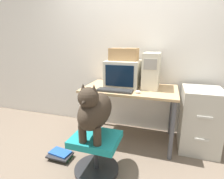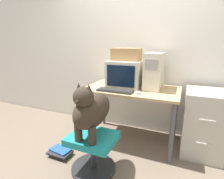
# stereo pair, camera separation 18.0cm
# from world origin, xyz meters

# --- Properties ---
(ground_plane) EXTENTS (12.00, 12.00, 0.00)m
(ground_plane) POSITION_xyz_m (0.00, 0.00, 0.00)
(ground_plane) COLOR #6B5B4C
(wall_back) EXTENTS (8.00, 0.05, 2.60)m
(wall_back) POSITION_xyz_m (0.00, 0.79, 1.30)
(wall_back) COLOR silver
(wall_back) RESTS_ON ground_plane
(desk) EXTENTS (1.24, 0.73, 0.77)m
(desk) POSITION_xyz_m (0.00, 0.36, 0.67)
(desk) COLOR tan
(desk) RESTS_ON ground_plane
(crt_monitor) EXTENTS (0.46, 0.46, 0.35)m
(crt_monitor) POSITION_xyz_m (-0.12, 0.46, 0.95)
(crt_monitor) COLOR beige
(crt_monitor) RESTS_ON desk
(pc_tower) EXTENTS (0.21, 0.43, 0.47)m
(pc_tower) POSITION_xyz_m (0.26, 0.47, 1.00)
(pc_tower) COLOR beige
(pc_tower) RESTS_ON desk
(keyboard) EXTENTS (0.45, 0.16, 0.03)m
(keyboard) POSITION_xyz_m (-0.15, 0.12, 0.78)
(keyboard) COLOR #2D2D2D
(keyboard) RESTS_ON desk
(computer_mouse) EXTENTS (0.07, 0.04, 0.04)m
(computer_mouse) POSITION_xyz_m (0.15, 0.12, 0.79)
(computer_mouse) COLOR silver
(computer_mouse) RESTS_ON desk
(office_chair) EXTENTS (0.49, 0.48, 0.42)m
(office_chair) POSITION_xyz_m (-0.19, -0.40, 0.24)
(office_chair) COLOR #262628
(office_chair) RESTS_ON ground_plane
(dog) EXTENTS (0.28, 0.59, 0.59)m
(dog) POSITION_xyz_m (-0.19, -0.41, 0.72)
(dog) COLOR #33281E
(dog) RESTS_ON office_chair
(filing_cabinet) EXTENTS (0.46, 0.53, 0.81)m
(filing_cabinet) POSITION_xyz_m (0.91, 0.41, 0.41)
(filing_cabinet) COLOR #B7B2A3
(filing_cabinet) RESTS_ON ground_plane
(cardboard_box) EXTENTS (0.38, 0.23, 0.17)m
(cardboard_box) POSITION_xyz_m (-0.12, 0.47, 1.21)
(cardboard_box) COLOR #A87F51
(cardboard_box) RESTS_ON crt_monitor
(book_stack_floor) EXTENTS (0.28, 0.21, 0.08)m
(book_stack_floor) POSITION_xyz_m (-0.70, -0.34, 0.04)
(book_stack_floor) COLOR #2D8C47
(book_stack_floor) RESTS_ON ground_plane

